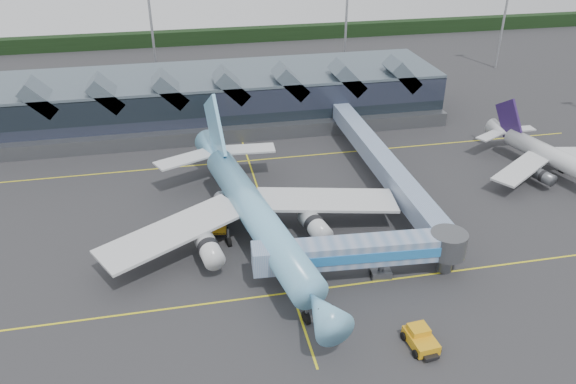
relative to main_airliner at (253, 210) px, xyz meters
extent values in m
plane|color=#262729|center=(2.67, -4.05, -4.45)|extent=(260.00, 260.00, 0.00)
cube|color=yellow|center=(2.67, -12.05, -4.45)|extent=(120.00, 0.25, 0.01)
cube|color=yellow|center=(2.67, 23.95, -4.45)|extent=(120.00, 0.25, 0.01)
cube|color=yellow|center=(2.67, 5.95, -4.45)|extent=(0.25, 60.00, 0.01)
cube|color=black|center=(2.67, 105.95, -2.45)|extent=(260.00, 4.00, 4.00)
cube|color=black|center=(-2.33, 43.95, 0.05)|extent=(90.00, 20.00, 9.00)
cube|color=#4F5E69|center=(-2.33, 43.95, 4.75)|extent=(90.00, 20.00, 0.60)
cube|color=#585B60|center=(-2.33, 32.95, -3.15)|extent=(90.00, 2.50, 2.60)
cube|color=#4F5E69|center=(-31.33, 36.95, 4.85)|extent=(6.43, 6.00, 6.43)
cube|color=#4F5E69|center=(-20.33, 36.95, 4.85)|extent=(6.43, 6.00, 6.43)
cube|color=#4F5E69|center=(-9.33, 36.95, 4.85)|extent=(6.43, 6.00, 6.43)
cube|color=#4F5E69|center=(1.67, 36.95, 4.85)|extent=(6.43, 6.00, 6.43)
cube|color=#4F5E69|center=(12.67, 36.95, 4.85)|extent=(6.43, 6.00, 6.43)
cube|color=#4F5E69|center=(23.67, 36.95, 4.85)|extent=(6.43, 6.00, 6.43)
cube|color=#4F5E69|center=(34.67, 36.95, 4.85)|extent=(6.43, 6.00, 6.43)
cylinder|color=gray|center=(-12.33, 67.95, 6.55)|extent=(0.56, 0.56, 22.00)
cylinder|color=gray|center=(32.67, 67.95, 6.55)|extent=(0.56, 0.56, 22.00)
cylinder|color=gray|center=(72.67, 65.95, 6.55)|extent=(0.56, 0.56, 22.00)
cylinder|color=#76C6EE|center=(0.28, -1.51, 0.02)|extent=(10.15, 33.78, 4.14)
cone|color=#76C6EE|center=(3.84, -20.86, 0.02)|extent=(5.12, 6.41, 4.14)
cube|color=black|center=(3.97, -21.57, 0.89)|extent=(1.61, 0.61, 0.48)
cone|color=#76C6EE|center=(-3.45, 18.78, 0.33)|extent=(5.46, 8.30, 4.14)
cube|color=silver|center=(-10.40, -2.06, -0.71)|extent=(19.54, 14.45, 1.37)
cube|color=silver|center=(10.45, 1.78, -0.71)|extent=(19.50, 8.67, 1.37)
cylinder|color=silver|center=(-6.24, -5.15, -1.74)|extent=(3.57, 6.13, 2.57)
cylinder|color=silver|center=(7.66, -2.59, -1.74)|extent=(3.57, 6.13, 2.57)
cube|color=#76C6EE|center=(-3.11, 16.89, 4.65)|extent=(2.40, 10.52, 11.42)
cube|color=silver|center=(-8.21, 16.44, 0.33)|extent=(9.25, 6.63, 0.27)
cube|color=silver|center=(1.83, 18.29, 0.33)|extent=(8.83, 3.89, 0.27)
cylinder|color=#585B60|center=(3.14, -17.08, -3.25)|extent=(0.31, 0.31, 2.40)
cylinder|color=#585B60|center=(-3.45, -0.73, -3.25)|extent=(0.31, 0.31, 2.40)
cylinder|color=#585B60|center=(3.48, 0.54, -3.25)|extent=(0.31, 0.31, 2.40)
cylinder|color=black|center=(3.14, -17.08, -4.02)|extent=(0.76, 1.60, 1.54)
cylinder|color=silver|center=(50.18, 7.77, -1.27)|extent=(7.88, 20.75, 2.95)
cone|color=silver|center=(47.09, 20.08, -1.05)|extent=(4.01, 5.30, 2.95)
cube|color=silver|center=(43.25, 7.01, -1.79)|extent=(12.44, 9.77, 0.99)
cylinder|color=#585B60|center=(46.07, 5.22, -2.52)|extent=(2.63, 3.88, 1.83)
cube|color=#2D194D|center=(47.38, 18.93, 1.68)|extent=(2.04, 6.54, 7.19)
cube|color=silver|center=(44.08, 18.41, -1.05)|extent=(5.93, 4.47, 0.25)
cube|color=silver|center=(50.53, 20.03, -1.05)|extent=(5.63, 2.07, 0.25)
cylinder|color=#585B60|center=(47.53, 8.02, -3.60)|extent=(0.28, 0.28, 1.71)
cylinder|color=#585B60|center=(52.39, 9.24, -3.60)|extent=(0.28, 0.28, 1.71)
cube|color=#6886AD|center=(10.75, -10.82, -0.59)|extent=(20.30, 4.37, 2.92)
cube|color=#2574BC|center=(10.64, -12.37, -0.59)|extent=(20.11, 1.47, 1.21)
cube|color=#6886AD|center=(-0.31, -10.07, -0.59)|extent=(2.83, 3.39, 3.02)
cylinder|color=#585B60|center=(13.76, -11.02, -2.52)|extent=(0.71, 0.71, 3.86)
cube|color=#585B60|center=(13.76, -11.02, -4.00)|extent=(2.55, 2.17, 0.91)
cylinder|color=black|center=(12.76, -10.95, -4.10)|extent=(0.46, 0.93, 0.91)
cylinder|color=black|center=(14.77, -11.09, -4.10)|extent=(0.46, 0.93, 0.91)
cylinder|color=#585B60|center=(21.80, -11.56, -0.59)|extent=(4.43, 4.43, 3.02)
cylinder|color=#585B60|center=(21.80, -11.56, -2.52)|extent=(1.81, 1.81, 3.86)
cube|color=black|center=(-4.05, 4.92, -3.77)|extent=(3.44, 8.42, 0.45)
cube|color=orange|center=(-4.53, 1.87, -2.82)|extent=(2.47, 2.32, 2.00)
cube|color=black|center=(-4.65, 1.15, -2.36)|extent=(2.00, 0.45, 0.91)
cylinder|color=silver|center=(-3.88, 6.00, -2.55)|extent=(2.89, 5.53, 2.09)
sphere|color=silver|center=(-3.46, 8.60, -2.55)|extent=(2.00, 2.00, 2.00)
sphere|color=silver|center=(-4.29, 3.40, -2.55)|extent=(2.00, 2.00, 2.00)
cylinder|color=black|center=(-5.60, 2.41, -4.00)|extent=(0.46, 0.95, 0.91)
cylinder|color=black|center=(-3.36, 2.05, -4.00)|extent=(0.46, 0.95, 0.91)
cylinder|color=black|center=(-5.10, 5.55, -4.00)|extent=(0.46, 0.95, 0.91)
cylinder|color=black|center=(-2.86, 5.19, -4.00)|extent=(0.46, 0.95, 0.91)
cylinder|color=black|center=(-4.74, 7.79, -4.00)|extent=(0.46, 0.95, 0.91)
cylinder|color=black|center=(-2.50, 7.43, -4.00)|extent=(0.46, 0.95, 0.91)
cube|color=orange|center=(13.77, -23.03, -3.69)|extent=(2.72, 4.11, 1.09)
cube|color=orange|center=(13.71, -22.38, -2.87)|extent=(2.10, 1.90, 0.76)
cube|color=black|center=(13.94, -25.09, -3.96)|extent=(1.59, 1.00, 0.33)
cylinder|color=black|center=(12.63, -24.44, -4.02)|extent=(0.40, 0.90, 0.87)
cylinder|color=black|center=(15.12, -24.23, -4.02)|extent=(0.40, 0.90, 0.87)
cylinder|color=black|center=(12.41, -21.83, -4.02)|extent=(0.40, 0.90, 0.87)
cylinder|color=black|center=(14.90, -21.62, -4.02)|extent=(0.40, 0.90, 0.87)
camera|label=1|loc=(-8.13, -62.20, 37.19)|focal=35.00mm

